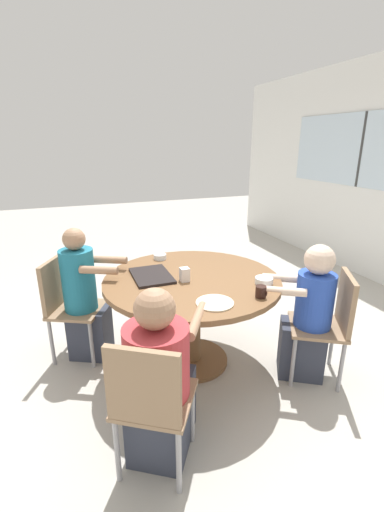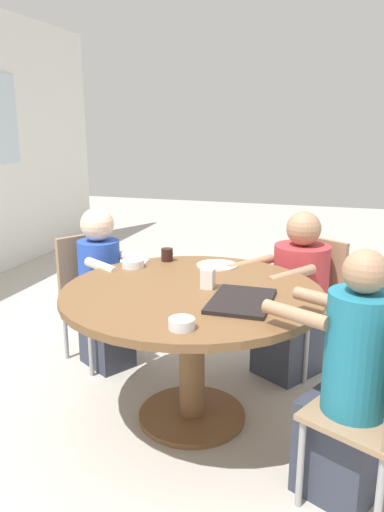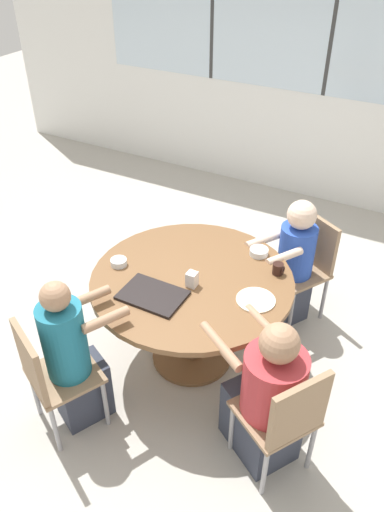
# 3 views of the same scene
# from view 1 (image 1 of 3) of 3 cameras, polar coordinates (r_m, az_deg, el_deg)

# --- Properties ---
(ground_plane) EXTENTS (16.00, 16.00, 0.00)m
(ground_plane) POSITION_cam_1_polar(r_m,az_deg,el_deg) (3.05, 0.00, -17.02)
(ground_plane) COLOR #B2ADA3
(dining_table) EXTENTS (1.38, 1.38, 0.76)m
(dining_table) POSITION_cam_1_polar(r_m,az_deg,el_deg) (2.74, 0.00, -6.57)
(dining_table) COLOR brown
(dining_table) RESTS_ON ground_plane
(chair_for_woman_green_shirt) EXTENTS (0.54, 0.54, 0.87)m
(chair_for_woman_green_shirt) POSITION_cam_1_polar(r_m,az_deg,el_deg) (3.07, -20.29, -6.89)
(chair_for_woman_green_shirt) COLOR #937556
(chair_for_woman_green_shirt) RESTS_ON ground_plane
(chair_for_man_blue_shirt) EXTENTS (0.55, 0.55, 0.87)m
(chair_for_man_blue_shirt) POSITION_cam_1_polar(r_m,az_deg,el_deg) (1.93, -7.04, -22.45)
(chair_for_man_blue_shirt) COLOR #937556
(chair_for_man_blue_shirt) RESTS_ON ground_plane
(chair_for_man_teal_shirt) EXTENTS (0.55, 0.55, 0.87)m
(chair_for_man_teal_shirt) POSITION_cam_1_polar(r_m,az_deg,el_deg) (2.81, 22.13, -9.54)
(chair_for_man_teal_shirt) COLOR #937556
(chair_for_man_teal_shirt) RESTS_ON ground_plane
(person_woman_green_shirt) EXTENTS (0.46, 0.55, 1.14)m
(person_woman_green_shirt) POSITION_cam_1_polar(r_m,az_deg,el_deg) (3.00, -17.51, -7.06)
(person_woman_green_shirt) COLOR #333847
(person_woman_green_shirt) RESTS_ON ground_plane
(person_man_blue_shirt) EXTENTS (0.73, 0.64, 1.07)m
(person_man_blue_shirt) POSITION_cam_1_polar(r_m,az_deg,el_deg) (2.08, -5.37, -20.36)
(person_man_blue_shirt) COLOR #333847
(person_man_blue_shirt) RESTS_ON ground_plane
(person_man_teal_shirt) EXTENTS (0.50, 0.57, 1.08)m
(person_man_teal_shirt) POSITION_cam_1_polar(r_m,az_deg,el_deg) (2.79, 18.77, -9.69)
(person_man_teal_shirt) COLOR #333847
(person_man_teal_shirt) RESTS_ON ground_plane
(food_tray_dark) EXTENTS (0.41, 0.29, 0.02)m
(food_tray_dark) POSITION_cam_1_polar(r_m,az_deg,el_deg) (2.71, -6.76, -3.26)
(food_tray_dark) COLOR black
(food_tray_dark) RESTS_ON dining_table
(coffee_mug) EXTENTS (0.08, 0.07, 0.08)m
(coffee_mug) POSITION_cam_1_polar(r_m,az_deg,el_deg) (2.39, 11.43, -5.88)
(coffee_mug) COLOR black
(coffee_mug) RESTS_ON dining_table
(milk_carton_small) EXTENTS (0.07, 0.07, 0.11)m
(milk_carton_small) POSITION_cam_1_polar(r_m,az_deg,el_deg) (2.60, -1.24, -3.10)
(milk_carton_small) COLOR silver
(milk_carton_small) RESTS_ON dining_table
(bowl_white_shallow) EXTENTS (0.11, 0.11, 0.05)m
(bowl_white_shallow) POSITION_cam_1_polar(r_m,az_deg,el_deg) (3.10, -5.36, -0.11)
(bowl_white_shallow) COLOR silver
(bowl_white_shallow) RESTS_ON dining_table
(bowl_cereal) EXTENTS (0.13, 0.13, 0.05)m
(bowl_cereal) POSITION_cam_1_polar(r_m,az_deg,el_deg) (2.62, 11.90, -4.02)
(bowl_cereal) COLOR silver
(bowl_cereal) RESTS_ON dining_table
(plate_tortillas) EXTENTS (0.25, 0.25, 0.01)m
(plate_tortillas) POSITION_cam_1_polar(r_m,az_deg,el_deg) (2.28, 3.82, -7.78)
(plate_tortillas) COLOR beige
(plate_tortillas) RESTS_ON dining_table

